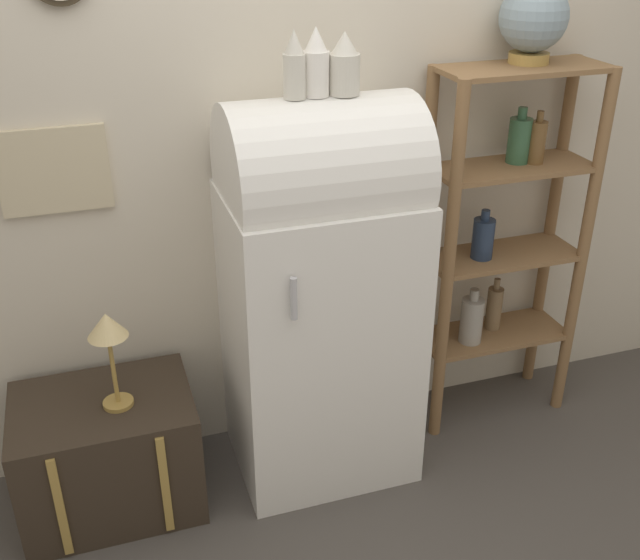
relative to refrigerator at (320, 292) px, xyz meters
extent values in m
plane|color=#4C4742|center=(0.00, -0.27, -0.79)|extent=(12.00, 12.00, 0.00)
cube|color=beige|center=(0.00, 0.30, 0.56)|extent=(7.00, 0.05, 2.70)
cube|color=#C6B793|center=(-0.88, 0.27, 0.49)|extent=(0.38, 0.02, 0.30)
cube|color=white|center=(0.00, 0.00, -0.20)|extent=(0.69, 0.55, 1.18)
cylinder|color=white|center=(0.00, 0.00, 0.47)|extent=(0.67, 0.53, 0.53)
cylinder|color=#B7B7BC|center=(-0.19, -0.30, 0.16)|extent=(0.02, 0.02, 0.15)
cube|color=#33281E|center=(-0.85, 0.00, -0.55)|extent=(0.65, 0.48, 0.47)
cube|color=#AD8942|center=(-1.03, -0.25, -0.55)|extent=(0.03, 0.01, 0.43)
cube|color=#AD8942|center=(-0.67, -0.25, -0.55)|extent=(0.03, 0.01, 0.43)
cylinder|color=olive|center=(0.53, -0.01, -0.01)|extent=(0.05, 0.05, 1.55)
cylinder|color=olive|center=(1.16, -0.01, -0.01)|extent=(0.05, 0.05, 1.55)
cylinder|color=olive|center=(0.53, 0.23, -0.01)|extent=(0.05, 0.05, 1.55)
cylinder|color=olive|center=(1.16, 0.23, -0.01)|extent=(0.05, 0.05, 1.55)
cube|color=olive|center=(0.84, 0.11, -0.41)|extent=(0.66, 0.27, 0.02)
cube|color=olive|center=(0.84, 0.11, -0.02)|extent=(0.66, 0.27, 0.02)
cube|color=olive|center=(0.84, 0.11, 0.37)|extent=(0.66, 0.27, 0.02)
cube|color=olive|center=(0.84, 0.11, 0.76)|extent=(0.66, 0.27, 0.02)
cylinder|color=#335B3D|center=(0.88, 0.14, 0.47)|extent=(0.09, 0.09, 0.18)
cylinder|color=#335B3D|center=(0.88, 0.14, 0.58)|extent=(0.04, 0.04, 0.04)
cylinder|color=#23334C|center=(0.74, 0.10, 0.07)|extent=(0.09, 0.09, 0.17)
cylinder|color=#23334C|center=(0.74, 0.10, 0.18)|extent=(0.04, 0.04, 0.04)
cylinder|color=#7F6647|center=(0.86, 0.14, -0.30)|extent=(0.07, 0.07, 0.20)
cylinder|color=#7F6647|center=(0.86, 0.14, -0.18)|extent=(0.03, 0.03, 0.05)
cylinder|color=#9E998E|center=(0.71, 0.08, -0.30)|extent=(0.10, 0.10, 0.20)
cylinder|color=#9E998E|center=(0.71, 0.08, -0.17)|extent=(0.04, 0.04, 0.05)
cylinder|color=brown|center=(0.94, 0.11, 0.46)|extent=(0.07, 0.07, 0.17)
cylinder|color=brown|center=(0.94, 0.11, 0.57)|extent=(0.03, 0.03, 0.04)
cylinder|color=#AD8942|center=(0.88, 0.15, 0.79)|extent=(0.15, 0.15, 0.04)
sphere|color=#7F939E|center=(0.88, 0.15, 0.93)|extent=(0.26, 0.26, 0.26)
cylinder|color=beige|center=(-0.09, 0.00, 0.81)|extent=(0.07, 0.07, 0.14)
cone|color=beige|center=(-0.09, 0.00, 0.92)|extent=(0.06, 0.06, 0.08)
cylinder|color=white|center=(-0.01, 0.01, 0.81)|extent=(0.09, 0.09, 0.15)
cone|color=white|center=(-0.01, 0.01, 0.92)|extent=(0.07, 0.07, 0.08)
cylinder|color=beige|center=(0.09, 0.00, 0.80)|extent=(0.11, 0.11, 0.13)
cone|color=beige|center=(0.09, 0.00, 0.91)|extent=(0.09, 0.09, 0.07)
cylinder|color=#AD8942|center=(-0.78, -0.04, -0.31)|extent=(0.11, 0.11, 0.02)
cylinder|color=#AD8942|center=(-0.78, -0.04, -0.16)|extent=(0.02, 0.02, 0.27)
cone|color=#DBC184|center=(-0.78, -0.04, 0.02)|extent=(0.14, 0.14, 0.09)
camera|label=1|loc=(-0.78, -2.36, 1.34)|focal=42.00mm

